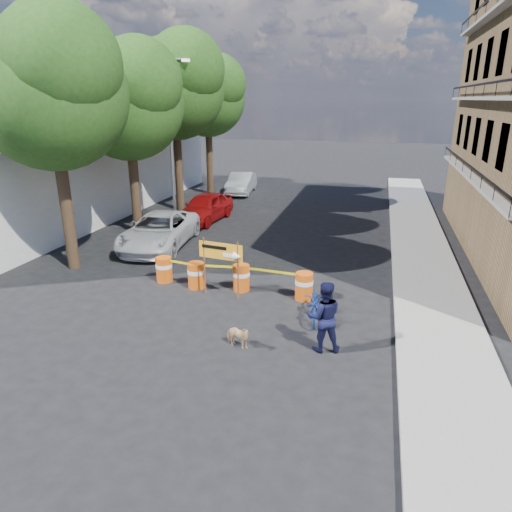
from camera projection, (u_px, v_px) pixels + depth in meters
The scene contains 19 objects.
ground at pixel (226, 309), 14.04m from camera, with size 120.00×120.00×0.00m, color black.
sidewalk_east at pixel (423, 261), 17.98m from camera, with size 2.40×40.00×0.15m, color gray.
white_building at pixel (60, 158), 25.36m from camera, with size 8.00×22.00×6.00m, color silver.
tree_near at pixel (52, 92), 15.43m from camera, with size 5.46×5.20×9.15m.
tree_mid_a at pixel (129, 102), 20.12m from camera, with size 5.25×5.00×8.68m.
tree_mid_b at pixel (175, 87), 24.45m from camera, with size 5.67×5.40×9.62m.
tree_far at pixel (208, 98), 29.18m from camera, with size 5.04×4.80×8.84m.
streetlamp at pixel (172, 136), 22.73m from camera, with size 1.25×0.18×8.00m.
barrel_far_left at pixel (164, 269), 16.02m from camera, with size 0.58×0.58×0.90m.
barrel_mid_left at pixel (196, 275), 15.49m from camera, with size 0.58×0.58×0.90m.
barrel_mid_right at pixel (241, 277), 15.28m from camera, with size 0.58×0.58×0.90m.
barrel_far_right at pixel (304, 286), 14.59m from camera, with size 0.58×0.58×0.90m.
detour_sign at pixel (226, 256), 14.36m from camera, with size 1.52×0.38×1.96m.
pedestrian at pixel (324, 317), 11.48m from camera, with size 0.91×0.71×1.88m, color black.
bicycle at pixel (316, 290), 13.12m from camera, with size 0.64×0.96×1.83m, color #13359D.
dog at pixel (238, 336), 11.78m from camera, with size 0.35×0.76×0.64m, color #D6AF7A.
suv_white at pixel (159, 231), 19.76m from camera, with size 2.41×5.22×1.45m, color silver.
sedan_red at pixel (205, 207), 23.98m from camera, with size 1.74×4.33×1.48m, color maroon.
sedan_silver at pixel (241, 183), 31.11m from camera, with size 1.49×4.28×1.41m, color #BBBEC3.
Camera 1 is at (4.18, -12.06, 6.13)m, focal length 32.00 mm.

